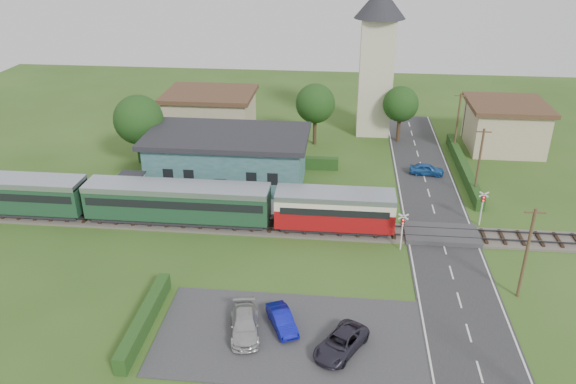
# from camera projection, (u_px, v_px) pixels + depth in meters

# --- Properties ---
(ground) EXTENTS (120.00, 120.00, 0.00)m
(ground) POSITION_uv_depth(u_px,v_px,m) (322.00, 242.00, 46.58)
(ground) COLOR #2D4C19
(railway_track) EXTENTS (76.00, 3.20, 0.49)m
(railway_track) POSITION_uv_depth(u_px,v_px,m) (323.00, 230.00, 48.32)
(railway_track) COLOR #4C443D
(railway_track) RESTS_ON ground
(road) EXTENTS (6.00, 70.00, 0.05)m
(road) POSITION_uv_depth(u_px,v_px,m) (445.00, 249.00, 45.64)
(road) COLOR #28282B
(road) RESTS_ON ground
(car_park) EXTENTS (17.00, 9.00, 0.08)m
(car_park) POSITION_uv_depth(u_px,v_px,m) (289.00, 336.00, 35.93)
(car_park) COLOR #333335
(car_park) RESTS_ON ground
(crossing_deck) EXTENTS (6.20, 3.40, 0.45)m
(crossing_deck) POSITION_uv_depth(u_px,v_px,m) (441.00, 234.00, 47.35)
(crossing_deck) COLOR #333335
(crossing_deck) RESTS_ON ground
(platform) EXTENTS (30.00, 3.00, 0.45)m
(platform) POSITION_uv_depth(u_px,v_px,m) (217.00, 206.00, 52.07)
(platform) COLOR gray
(platform) RESTS_ON ground
(equipment_hut) EXTENTS (2.30, 2.30, 2.55)m
(equipment_hut) POSITION_uv_depth(u_px,v_px,m) (132.00, 188.00, 52.15)
(equipment_hut) COLOR beige
(equipment_hut) RESTS_ON platform
(station_building) EXTENTS (16.00, 9.00, 5.30)m
(station_building) POSITION_uv_depth(u_px,v_px,m) (228.00, 158.00, 56.20)
(station_building) COLOR #2D595D
(station_building) RESTS_ON ground
(train) EXTENTS (43.20, 2.90, 3.40)m
(train) POSITION_uv_depth(u_px,v_px,m) (142.00, 200.00, 48.89)
(train) COLOR #232328
(train) RESTS_ON ground
(church_tower) EXTENTS (6.00, 6.00, 17.60)m
(church_tower) POSITION_uv_depth(u_px,v_px,m) (377.00, 51.00, 66.82)
(church_tower) COLOR beige
(church_tower) RESTS_ON ground
(house_west) EXTENTS (10.80, 8.80, 5.50)m
(house_west) POSITION_uv_depth(u_px,v_px,m) (211.00, 113.00, 69.18)
(house_west) COLOR tan
(house_west) RESTS_ON ground
(house_east) EXTENTS (8.80, 8.80, 5.50)m
(house_east) POSITION_uv_depth(u_px,v_px,m) (505.00, 125.00, 65.05)
(house_east) COLOR tan
(house_east) RESTS_ON ground
(hedge_carpark) EXTENTS (0.80, 9.00, 1.20)m
(hedge_carpark) POSITION_uv_depth(u_px,v_px,m) (145.00, 320.00, 36.57)
(hedge_carpark) COLOR #193814
(hedge_carpark) RESTS_ON ground
(hedge_roadside) EXTENTS (0.80, 18.00, 1.20)m
(hedge_roadside) POSITION_uv_depth(u_px,v_px,m) (463.00, 168.00, 59.36)
(hedge_roadside) COLOR #193814
(hedge_roadside) RESTS_ON ground
(hedge_station) EXTENTS (22.00, 0.80, 1.30)m
(hedge_station) POSITION_uv_depth(u_px,v_px,m) (237.00, 160.00, 61.12)
(hedge_station) COLOR #193814
(hedge_station) RESTS_ON ground
(tree_a) EXTENTS (5.20, 5.20, 8.00)m
(tree_a) POSITION_uv_depth(u_px,v_px,m) (139.00, 120.00, 58.66)
(tree_a) COLOR #332316
(tree_a) RESTS_ON ground
(tree_b) EXTENTS (4.60, 4.60, 7.34)m
(tree_b) POSITION_uv_depth(u_px,v_px,m) (315.00, 104.00, 65.23)
(tree_b) COLOR #332316
(tree_b) RESTS_ON ground
(tree_c) EXTENTS (4.20, 4.20, 6.78)m
(tree_c) POSITION_uv_depth(u_px,v_px,m) (401.00, 104.00, 66.25)
(tree_c) COLOR #332316
(tree_c) RESTS_ON ground
(utility_pole_b) EXTENTS (1.40, 0.22, 7.00)m
(utility_pole_b) POSITION_uv_depth(u_px,v_px,m) (527.00, 252.00, 38.31)
(utility_pole_b) COLOR #473321
(utility_pole_b) RESTS_ON ground
(utility_pole_c) EXTENTS (1.40, 0.22, 7.00)m
(utility_pole_c) POSITION_uv_depth(u_px,v_px,m) (479.00, 163.00, 52.67)
(utility_pole_c) COLOR #473321
(utility_pole_c) RESTS_ON ground
(utility_pole_d) EXTENTS (1.40, 0.22, 7.00)m
(utility_pole_d) POSITION_uv_depth(u_px,v_px,m) (457.00, 122.00, 63.43)
(utility_pole_d) COLOR #473321
(utility_pole_d) RESTS_ON ground
(crossing_signal_near) EXTENTS (0.84, 0.28, 3.28)m
(crossing_signal_near) POSITION_uv_depth(u_px,v_px,m) (402.00, 226.00, 44.69)
(crossing_signal_near) COLOR silver
(crossing_signal_near) RESTS_ON ground
(crossing_signal_far) EXTENTS (0.84, 0.28, 3.28)m
(crossing_signal_far) POSITION_uv_depth(u_px,v_px,m) (483.00, 203.00, 48.33)
(crossing_signal_far) COLOR silver
(crossing_signal_far) RESTS_ON ground
(streetlamp_west) EXTENTS (0.30, 0.30, 5.15)m
(streetlamp_west) POSITION_uv_depth(u_px,v_px,m) (142.00, 122.00, 65.24)
(streetlamp_west) COLOR #3F3F47
(streetlamp_west) RESTS_ON ground
(streetlamp_east) EXTENTS (0.30, 0.30, 5.15)m
(streetlamp_east) POSITION_uv_depth(u_px,v_px,m) (465.00, 114.00, 68.01)
(streetlamp_east) COLOR #3F3F47
(streetlamp_east) RESTS_ON ground
(car_on_road) EXTENTS (3.64, 1.77, 1.20)m
(car_on_road) POSITION_uv_depth(u_px,v_px,m) (427.00, 169.00, 58.86)
(car_on_road) COLOR #1D53A0
(car_on_road) RESTS_ON road
(car_park_blue) EXTENTS (2.57, 3.68, 1.15)m
(car_park_blue) POSITION_uv_depth(u_px,v_px,m) (282.00, 320.00, 36.47)
(car_park_blue) COLOR #0C1090
(car_park_blue) RESTS_ON car_park
(car_park_silver) EXTENTS (2.53, 4.59, 1.26)m
(car_park_silver) POSITION_uv_depth(u_px,v_px,m) (245.00, 325.00, 35.93)
(car_park_silver) COLOR #ABABAB
(car_park_silver) RESTS_ON car_park
(car_park_dark) EXTENTS (3.84, 4.70, 1.19)m
(car_park_dark) POSITION_uv_depth(u_px,v_px,m) (341.00, 343.00, 34.42)
(car_park_dark) COLOR #272431
(car_park_dark) RESTS_ON car_park
(pedestrian_near) EXTENTS (0.60, 0.41, 1.58)m
(pedestrian_near) POSITION_uv_depth(u_px,v_px,m) (302.00, 201.00, 50.75)
(pedestrian_near) COLOR gray
(pedestrian_near) RESTS_ON platform
(pedestrian_far) EXTENTS (0.92, 1.05, 1.84)m
(pedestrian_far) POSITION_uv_depth(u_px,v_px,m) (141.00, 195.00, 51.61)
(pedestrian_far) COLOR gray
(pedestrian_far) RESTS_ON platform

